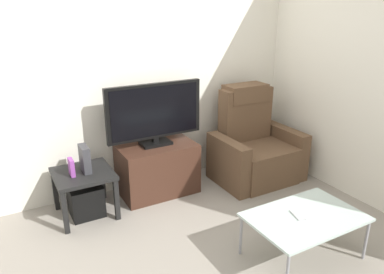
% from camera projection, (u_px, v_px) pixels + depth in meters
% --- Properties ---
extents(ground_plane, '(6.40, 6.40, 0.00)m').
position_uv_depth(ground_plane, '(188.00, 231.00, 3.38)').
color(ground_plane, gray).
extents(wall_back, '(6.40, 0.06, 2.60)m').
position_uv_depth(wall_back, '(137.00, 70.00, 3.87)').
color(wall_back, silver).
rests_on(wall_back, ground).
extents(wall_side, '(0.06, 4.48, 2.60)m').
position_uv_depth(wall_side, '(348.00, 72.00, 3.80)').
color(wall_side, silver).
rests_on(wall_side, ground).
extents(tv_stand, '(0.81, 0.49, 0.55)m').
position_uv_depth(tv_stand, '(157.00, 169.00, 3.99)').
color(tv_stand, '#3D2319').
rests_on(tv_stand, ground).
extents(television, '(1.04, 0.20, 0.66)m').
position_uv_depth(television, '(155.00, 113.00, 3.80)').
color(television, black).
rests_on(television, tv_stand).
extents(recliner_armchair, '(0.98, 0.78, 1.08)m').
position_uv_depth(recliner_armchair, '(254.00, 147.00, 4.32)').
color(recliner_armchair, brown).
rests_on(recliner_armchair, ground).
extents(side_table, '(0.54, 0.54, 0.45)m').
position_uv_depth(side_table, '(83.00, 179.00, 3.52)').
color(side_table, black).
rests_on(side_table, ground).
extents(subwoofer_box, '(0.31, 0.31, 0.31)m').
position_uv_depth(subwoofer_box, '(86.00, 200.00, 3.60)').
color(subwoofer_box, black).
rests_on(subwoofer_box, ground).
extents(book_upright, '(0.04, 0.12, 0.16)m').
position_uv_depth(book_upright, '(71.00, 167.00, 3.41)').
color(book_upright, purple).
rests_on(book_upright, side_table).
extents(game_console, '(0.07, 0.20, 0.25)m').
position_uv_depth(game_console, '(85.00, 159.00, 3.48)').
color(game_console, '#333338').
rests_on(game_console, side_table).
extents(coffee_table, '(0.90, 0.60, 0.38)m').
position_uv_depth(coffee_table, '(305.00, 218.00, 2.92)').
color(coffee_table, '#B2C6C1').
rests_on(coffee_table, ground).
extents(cell_phone, '(0.11, 0.16, 0.01)m').
position_uv_depth(cell_phone, '(298.00, 215.00, 2.92)').
color(cell_phone, '#B7B7BC').
rests_on(cell_phone, coffee_table).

